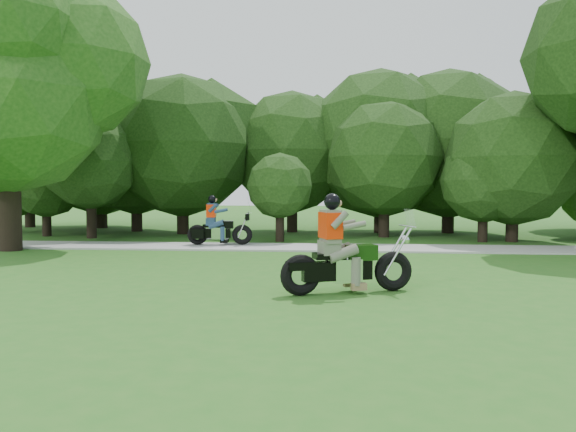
{
  "coord_description": "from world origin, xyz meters",
  "views": [
    {
      "loc": [
        0.04,
        -10.69,
        2.07
      ],
      "look_at": [
        -1.21,
        3.27,
        1.33
      ],
      "focal_mm": 35.0,
      "sensor_mm": 36.0,
      "label": 1
    }
  ],
  "objects": [
    {
      "name": "touring_motorcycle",
      "position": [
        -4.16,
        8.29,
        0.68
      ],
      "size": [
        2.25,
        0.77,
        1.72
      ],
      "rotation": [
        0.0,
        0.0,
        0.09
      ],
      "color": "black",
      "rests_on": "walkway"
    },
    {
      "name": "big_tree_west",
      "position": [
        -10.54,
        6.85,
        5.76
      ],
      "size": [
        8.64,
        6.56,
        9.96
      ],
      "color": "black",
      "rests_on": "ground"
    },
    {
      "name": "walkway",
      "position": [
        0.0,
        8.0,
        0.03
      ],
      "size": [
        60.0,
        2.2,
        0.06
      ],
      "primitive_type": "cube",
      "color": "#9A9A95",
      "rests_on": "ground"
    },
    {
      "name": "chopper_motorcycle",
      "position": [
        0.11,
        0.1,
        0.71
      ],
      "size": [
        2.64,
        1.36,
        1.94
      ],
      "rotation": [
        0.0,
        0.0,
        0.35
      ],
      "color": "black",
      "rests_on": "ground"
    },
    {
      "name": "tree_line",
      "position": [
        0.0,
        14.36,
        3.62
      ],
      "size": [
        39.5,
        11.39,
        7.45
      ],
      "color": "black",
      "rests_on": "ground"
    },
    {
      "name": "ground",
      "position": [
        0.0,
        0.0,
        0.0
      ],
      "size": [
        100.0,
        100.0,
        0.0
      ],
      "primitive_type": "plane",
      "color": "#28651D",
      "rests_on": "ground"
    }
  ]
}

